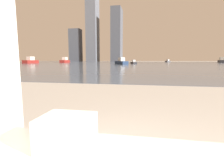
% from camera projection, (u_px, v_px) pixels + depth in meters
% --- Properties ---
extents(towel_stack, '(0.24, 0.21, 0.16)m').
position_uv_depth(towel_stack, '(66.00, 132.00, 0.83)').
color(towel_stack, silver).
rests_on(towel_stack, bathtub).
extents(harbor_water, '(180.00, 110.00, 0.01)m').
position_uv_depth(harbor_water, '(143.00, 63.00, 60.57)').
color(harbor_water, slate).
rests_on(harbor_water, ground_plane).
extents(harbor_boat_0, '(3.51, 4.28, 1.57)m').
position_uv_depth(harbor_boat_0, '(121.00, 62.00, 39.73)').
color(harbor_boat_0, navy).
rests_on(harbor_boat_0, harbor_water).
extents(harbor_boat_1, '(2.84, 3.55, 1.29)m').
position_uv_depth(harbor_boat_1, '(168.00, 61.00, 79.99)').
color(harbor_boat_1, '#4C4C51').
rests_on(harbor_boat_1, harbor_water).
extents(harbor_boat_2, '(2.98, 5.79, 2.07)m').
position_uv_depth(harbor_boat_2, '(222.00, 61.00, 65.05)').
color(harbor_boat_2, '#2D2D33').
rests_on(harbor_boat_2, harbor_water).
extents(harbor_boat_3, '(1.86, 2.97, 1.05)m').
position_uv_depth(harbor_boat_3, '(134.00, 62.00, 45.53)').
color(harbor_boat_3, '#2D2D33').
rests_on(harbor_boat_3, harbor_water).
extents(harbor_boat_4, '(2.18, 5.62, 2.08)m').
position_uv_depth(harbor_boat_4, '(65.00, 61.00, 65.73)').
color(harbor_boat_4, maroon).
rests_on(harbor_boat_4, harbor_water).
extents(harbor_boat_5, '(1.96, 5.38, 2.00)m').
position_uv_depth(harbor_boat_5, '(31.00, 61.00, 52.35)').
color(harbor_boat_5, maroon).
rests_on(harbor_boat_5, harbor_water).
extents(skyline_tower_0, '(7.93, 6.00, 22.20)m').
position_uv_depth(skyline_tower_0, '(76.00, 45.00, 122.17)').
color(skyline_tower_0, '#4C515B').
rests_on(skyline_tower_0, ground_plane).
extents(skyline_tower_2, '(6.37, 12.74, 34.41)m').
position_uv_depth(skyline_tower_2, '(117.00, 35.00, 116.06)').
color(skyline_tower_2, '#4C515B').
rests_on(skyline_tower_2, ground_plane).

